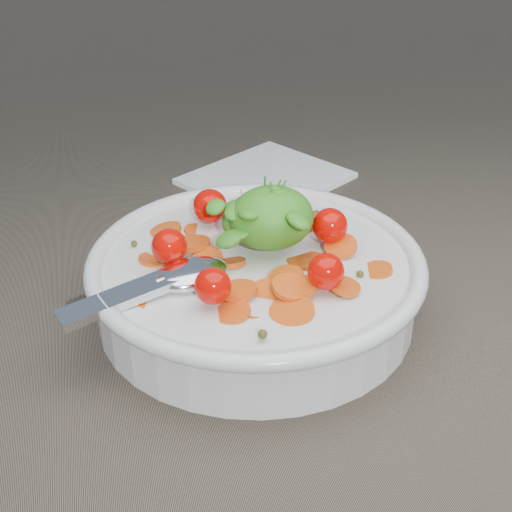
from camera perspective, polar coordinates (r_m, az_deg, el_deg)
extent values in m
plane|color=brown|center=(0.66, -0.49, -4.06)|extent=(6.00, 6.00, 0.00)
cylinder|color=silver|center=(0.64, 0.00, -2.45)|extent=(0.28, 0.28, 0.05)
torus|color=silver|center=(0.62, 0.00, -0.36)|extent=(0.30, 0.30, 0.02)
cylinder|color=silver|center=(0.65, 0.00, -4.20)|extent=(0.14, 0.14, 0.01)
cylinder|color=brown|center=(0.64, 0.00, -2.45)|extent=(0.26, 0.26, 0.04)
cylinder|color=#E65713|center=(0.67, 4.15, 2.88)|extent=(0.03, 0.03, 0.01)
cylinder|color=#E65713|center=(0.67, -4.53, 1.82)|extent=(0.04, 0.04, 0.01)
cylinder|color=#E65713|center=(0.58, -8.13, -3.74)|extent=(0.03, 0.03, 0.01)
cylinder|color=#E65713|center=(0.67, -7.24, 2.06)|extent=(0.03, 0.03, 0.01)
cylinder|color=#E65713|center=(0.62, -3.91, -0.22)|extent=(0.04, 0.04, 0.01)
cylinder|color=#E65713|center=(0.66, 1.92, 1.87)|extent=(0.05, 0.05, 0.01)
cylinder|color=#E65713|center=(0.56, 2.87, -4.46)|extent=(0.05, 0.05, 0.01)
cylinder|color=#E65713|center=(0.57, -1.43, -2.74)|extent=(0.04, 0.04, 0.01)
cylinder|color=#E65713|center=(0.59, 2.40, -1.75)|extent=(0.04, 0.04, 0.01)
cylinder|color=#E65713|center=(0.62, 4.06, -0.43)|extent=(0.04, 0.04, 0.01)
cylinder|color=#E65713|center=(0.58, 7.09, -2.40)|extent=(0.04, 0.04, 0.01)
cylinder|color=#E65713|center=(0.62, -4.35, -1.01)|extent=(0.05, 0.05, 0.01)
cylinder|color=#E65713|center=(0.63, 6.78, 0.78)|extent=(0.04, 0.04, 0.02)
cylinder|color=#E65713|center=(0.62, 5.36, -0.77)|extent=(0.04, 0.04, 0.02)
cylinder|color=#E65713|center=(0.55, -1.93, -4.55)|extent=(0.04, 0.04, 0.02)
cylinder|color=#E65713|center=(0.58, 0.98, -2.91)|extent=(0.03, 0.03, 0.01)
cylinder|color=#E65713|center=(0.60, -4.67, -1.51)|extent=(0.04, 0.04, 0.01)
cylinder|color=#E65713|center=(0.62, -2.06, -0.53)|extent=(0.04, 0.04, 0.02)
cylinder|color=#E65713|center=(0.62, 9.57, -1.21)|extent=(0.04, 0.04, 0.01)
cylinder|color=#E65713|center=(0.56, -0.27, -4.63)|extent=(0.04, 0.04, 0.01)
cylinder|color=#E65713|center=(0.57, 2.75, -2.54)|extent=(0.04, 0.04, 0.01)
cylinder|color=#E65713|center=(0.58, 3.50, -2.51)|extent=(0.04, 0.04, 0.01)
cylinder|color=#E65713|center=(0.64, -5.16, 1.01)|extent=(0.05, 0.05, 0.01)
cylinder|color=#E65713|center=(0.63, -8.03, -0.35)|extent=(0.04, 0.04, 0.01)
sphere|color=#434316|center=(0.59, 2.09, -2.03)|extent=(0.01, 0.01, 0.01)
sphere|color=#434316|center=(0.69, 4.86, 3.38)|extent=(0.01, 0.01, 0.01)
sphere|color=#434316|center=(0.68, -2.36, 2.74)|extent=(0.01, 0.01, 0.01)
sphere|color=#434316|center=(0.58, 6.69, -3.33)|extent=(0.01, 0.01, 0.01)
sphere|color=#434316|center=(0.59, 7.15, -2.43)|extent=(0.01, 0.01, 0.01)
sphere|color=#434316|center=(0.59, -7.24, -2.54)|extent=(0.01, 0.01, 0.01)
sphere|color=#434316|center=(0.52, 0.52, -6.29)|extent=(0.01, 0.01, 0.01)
sphere|color=#434316|center=(0.66, 2.56, 2.30)|extent=(0.01, 0.01, 0.01)
sphere|color=#434316|center=(0.67, 6.25, 2.22)|extent=(0.01, 0.01, 0.01)
sphere|color=#434316|center=(0.59, 7.15, -2.47)|extent=(0.01, 0.01, 0.01)
sphere|color=#434316|center=(0.66, -0.41, 1.83)|extent=(0.01, 0.01, 0.01)
sphere|color=#434316|center=(0.62, -7.87, -0.66)|extent=(0.01, 0.01, 0.01)
sphere|color=#434316|center=(0.60, 8.33, -1.44)|extent=(0.01, 0.01, 0.01)
sphere|color=#434316|center=(0.72, 1.64, 4.04)|extent=(0.01, 0.01, 0.01)
sphere|color=#434316|center=(0.56, -2.46, -2.99)|extent=(0.01, 0.01, 0.01)
sphere|color=#434316|center=(0.65, -9.73, 0.99)|extent=(0.01, 0.01, 0.01)
sphere|color=#434316|center=(0.66, 7.00, 1.13)|extent=(0.01, 0.01, 0.01)
sphere|color=#D40801|center=(0.64, 5.92, 2.42)|extent=(0.03, 0.03, 0.03)
sphere|color=#D40801|center=(0.68, 1.23, 4.36)|extent=(0.03, 0.03, 0.03)
sphere|color=#D40801|center=(0.67, -3.71, 4.01)|extent=(0.03, 0.03, 0.03)
sphere|color=#D40801|center=(0.61, -6.96, 0.77)|extent=(0.03, 0.03, 0.03)
sphere|color=#D40801|center=(0.55, -3.48, -2.41)|extent=(0.03, 0.03, 0.03)
sphere|color=#D40801|center=(0.57, 5.62, -1.25)|extent=(0.03, 0.03, 0.03)
ellipsoid|color=green|center=(0.62, 1.24, 3.08)|extent=(0.07, 0.06, 0.06)
ellipsoid|color=green|center=(0.63, -0.79, 2.73)|extent=(0.04, 0.04, 0.03)
ellipsoid|color=green|center=(0.64, 1.65, 3.84)|extent=(0.03, 0.03, 0.02)
ellipsoid|color=green|center=(0.63, -0.06, 3.39)|extent=(0.03, 0.03, 0.02)
ellipsoid|color=green|center=(0.59, 3.38, 2.87)|extent=(0.03, 0.03, 0.02)
ellipsoid|color=green|center=(0.62, 1.24, 3.95)|extent=(0.02, 0.02, 0.01)
ellipsoid|color=green|center=(0.61, 1.85, 4.90)|extent=(0.02, 0.03, 0.02)
ellipsoid|color=green|center=(0.60, 2.16, 2.21)|extent=(0.03, 0.03, 0.02)
ellipsoid|color=green|center=(0.61, 1.61, 4.42)|extent=(0.02, 0.02, 0.01)
ellipsoid|color=green|center=(0.60, -2.15, 1.36)|extent=(0.03, 0.03, 0.02)
ellipsoid|color=green|center=(0.59, -0.61, 3.36)|extent=(0.02, 0.03, 0.01)
ellipsoid|color=green|center=(0.60, -1.11, 1.83)|extent=(0.02, 0.02, 0.01)
ellipsoid|color=green|center=(0.61, 1.02, 4.55)|extent=(0.04, 0.04, 0.02)
ellipsoid|color=green|center=(0.62, -3.25, 3.93)|extent=(0.02, 0.02, 0.02)
ellipsoid|color=green|center=(0.61, 1.27, 3.99)|extent=(0.03, 0.03, 0.02)
ellipsoid|color=green|center=(0.61, 1.29, 4.67)|extent=(0.02, 0.03, 0.01)
ellipsoid|color=green|center=(0.61, 1.72, 5.16)|extent=(0.03, 0.03, 0.01)
ellipsoid|color=green|center=(0.61, -0.27, 3.21)|extent=(0.02, 0.02, 0.02)
ellipsoid|color=green|center=(0.60, 1.55, 3.46)|extent=(0.03, 0.02, 0.02)
ellipsoid|color=green|center=(0.61, -1.62, 3.58)|extent=(0.03, 0.03, 0.02)
ellipsoid|color=green|center=(0.61, 0.47, 4.29)|extent=(0.03, 0.03, 0.02)
ellipsoid|color=green|center=(0.62, -1.51, 4.14)|extent=(0.03, 0.03, 0.02)
ellipsoid|color=green|center=(0.61, -0.05, 3.19)|extent=(0.04, 0.04, 0.02)
ellipsoid|color=green|center=(0.61, 1.35, 4.12)|extent=(0.03, 0.03, 0.02)
ellipsoid|color=green|center=(0.62, 1.25, 4.90)|extent=(0.02, 0.02, 0.02)
cylinder|color=#4C8C33|center=(0.62, 0.67, 4.77)|extent=(0.00, 0.02, 0.05)
cylinder|color=#4C8C33|center=(0.61, 1.63, 4.07)|extent=(0.02, 0.00, 0.05)
cylinder|color=#4C8C33|center=(0.62, 1.17, 4.36)|extent=(0.02, 0.01, 0.05)
cylinder|color=#4C8C33|center=(0.61, 1.57, 3.94)|extent=(0.01, 0.00, 0.05)
ellipsoid|color=silver|center=(0.59, -5.18, -1.45)|extent=(0.08, 0.06, 0.02)
cube|color=silver|center=(0.58, -9.72, -2.91)|extent=(0.13, 0.06, 0.02)
cylinder|color=silver|center=(0.58, -6.97, -1.92)|extent=(0.03, 0.02, 0.01)
cube|color=white|center=(0.90, 0.80, 6.24)|extent=(0.23, 0.22, 0.01)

